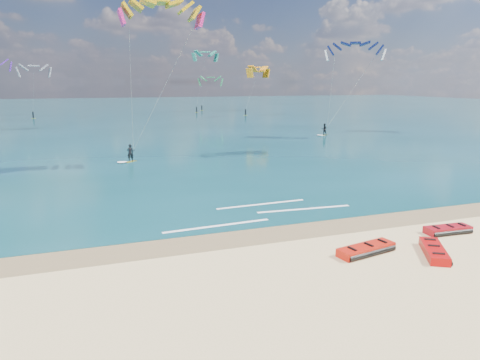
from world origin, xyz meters
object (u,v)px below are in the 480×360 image
at_px(packed_kite_left, 366,253).
at_px(packed_kite_mid, 447,233).
at_px(packed_kite_right, 434,255).
at_px(kitesurfer_far, 341,82).
at_px(kitesurfer_main, 145,77).

height_order(packed_kite_left, packed_kite_mid, packed_kite_left).
bearing_deg(packed_kite_mid, packed_kite_right, -139.76).
xyz_separation_m(packed_kite_mid, kitesurfer_far, (15.83, 36.29, 7.52)).
xyz_separation_m(packed_kite_mid, packed_kite_right, (-2.78, -2.06, 0.00)).
height_order(packed_kite_left, kitesurfer_far, kitesurfer_far).
bearing_deg(kitesurfer_far, kitesurfer_main, -176.47).
bearing_deg(kitesurfer_main, packed_kite_mid, -102.13).
relative_size(packed_kite_right, kitesurfer_far, 0.20).
relative_size(packed_kite_mid, packed_kite_right, 0.92).
xyz_separation_m(packed_kite_right, kitesurfer_far, (18.61, 38.35, 7.52)).
bearing_deg(kitesurfer_main, packed_kite_right, -109.44).
height_order(packed_kite_mid, kitesurfer_main, kitesurfer_main).
bearing_deg(packed_kite_left, packed_kite_mid, -1.42).
bearing_deg(packed_kite_right, kitesurfer_main, 51.38).
relative_size(packed_kite_mid, kitesurfer_far, 0.18).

